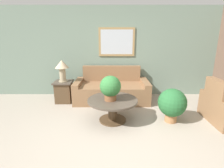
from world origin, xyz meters
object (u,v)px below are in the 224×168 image
at_px(coffee_table, 113,105).
at_px(potted_plant_on_table, 110,87).
at_px(side_table, 64,91).
at_px(table_lamp, 62,67).
at_px(potted_plant_floor, 172,103).
at_px(couch_main, 112,90).

relative_size(coffee_table, potted_plant_on_table, 2.04).
xyz_separation_m(side_table, potted_plant_on_table, (1.30, -1.15, 0.47)).
bearing_deg(side_table, table_lamp, 180.00).
distance_m(coffee_table, potted_plant_on_table, 0.42).
distance_m(side_table, potted_plant_on_table, 1.80).
bearing_deg(potted_plant_on_table, coffee_table, 39.28).
height_order(side_table, potted_plant_floor, potted_plant_floor).
distance_m(couch_main, side_table, 1.32).
bearing_deg(potted_plant_on_table, potted_plant_floor, -0.33).
xyz_separation_m(side_table, table_lamp, (-0.00, 0.00, 0.68)).
bearing_deg(table_lamp, side_table, 0.00).
relative_size(couch_main, potted_plant_on_table, 3.92).
height_order(coffee_table, table_lamp, table_lamp).
relative_size(table_lamp, potted_plant_on_table, 1.12).
distance_m(coffee_table, potted_plant_floor, 1.26).
height_order(coffee_table, side_table, side_table).
distance_m(couch_main, potted_plant_on_table, 1.36).
bearing_deg(potted_plant_floor, potted_plant_on_table, 179.67).
bearing_deg(table_lamp, potted_plant_floor, -24.05).
height_order(coffee_table, potted_plant_on_table, potted_plant_on_table).
xyz_separation_m(couch_main, potted_plant_floor, (1.28, -1.28, 0.12)).
xyz_separation_m(potted_plant_on_table, potted_plant_floor, (1.30, -0.01, -0.36)).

